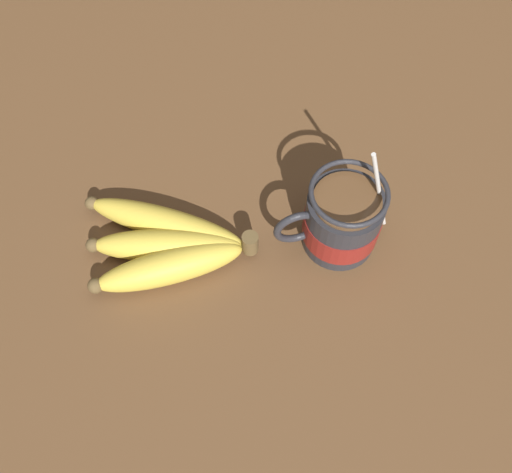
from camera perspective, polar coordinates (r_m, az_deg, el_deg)
The scene contains 3 objects.
table at distance 71.27cm, azimuth 6.76°, elevation -4.07°, with size 123.70×123.70×3.33cm.
coffee_mug at distance 68.12cm, azimuth 8.52°, elevation 1.60°, with size 14.56×9.22×16.86cm.
banana_bunch at distance 69.43cm, azimuth -8.86°, elevation -0.85°, with size 20.55×15.33×4.37cm.
Camera 1 is at (15.44, 26.87, 65.85)cm, focal length 40.00 mm.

